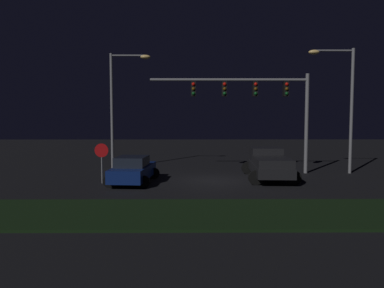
# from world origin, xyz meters

# --- Properties ---
(ground_plane) EXTENTS (80.00, 80.00, 0.00)m
(ground_plane) POSITION_xyz_m (0.00, 0.00, 0.00)
(ground_plane) COLOR black
(grass_median) EXTENTS (26.12, 4.39, 0.10)m
(grass_median) POSITION_xyz_m (0.00, -7.70, 0.05)
(grass_median) COLOR black
(grass_median) RESTS_ON ground_plane
(pickup_truck) EXTENTS (3.04, 5.49, 1.80)m
(pickup_truck) POSITION_xyz_m (3.37, 0.49, 1.00)
(pickup_truck) COLOR black
(pickup_truck) RESTS_ON ground_plane
(car_sedan) EXTENTS (2.73, 4.54, 1.51)m
(car_sedan) POSITION_xyz_m (-4.53, -0.87, 0.74)
(car_sedan) COLOR navy
(car_sedan) RESTS_ON ground_plane
(traffic_signal_gantry) EXTENTS (10.32, 0.56, 6.50)m
(traffic_signal_gantry) POSITION_xyz_m (2.94, 2.67, 5.03)
(traffic_signal_gantry) COLOR slate
(traffic_signal_gantry) RESTS_ON ground_plane
(street_lamp_left) EXTENTS (2.85, 0.44, 8.14)m
(street_lamp_left) POSITION_xyz_m (-6.26, 4.81, 5.15)
(street_lamp_left) COLOR slate
(street_lamp_left) RESTS_ON ground_plane
(street_lamp_right) EXTENTS (2.99, 0.44, 8.11)m
(street_lamp_right) POSITION_xyz_m (8.58, 2.63, 5.14)
(street_lamp_right) COLOR slate
(street_lamp_right) RESTS_ON ground_plane
(stop_sign) EXTENTS (0.76, 0.08, 2.23)m
(stop_sign) POSITION_xyz_m (-6.23, -1.03, 1.56)
(stop_sign) COLOR slate
(stop_sign) RESTS_ON ground_plane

